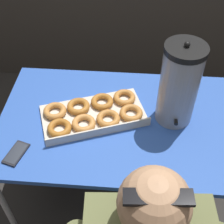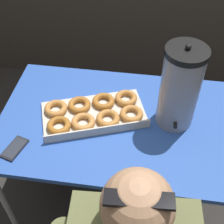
{
  "view_description": "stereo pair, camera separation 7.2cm",
  "coord_description": "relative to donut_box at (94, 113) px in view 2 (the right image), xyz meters",
  "views": [
    {
      "loc": [
        0.04,
        -1.1,
        1.95
      ],
      "look_at": [
        -0.04,
        0.0,
        0.81
      ],
      "focal_mm": 50.0,
      "sensor_mm": 36.0,
      "label": 1
    },
    {
      "loc": [
        0.11,
        -1.09,
        1.95
      ],
      "look_at": [
        -0.04,
        0.0,
        0.81
      ],
      "focal_mm": 50.0,
      "sensor_mm": 36.0,
      "label": 2
    }
  ],
  "objects": [
    {
      "name": "ground_plane",
      "position": [
        0.14,
        -0.02,
        -0.77
      ],
      "size": [
        12.0,
        12.0,
        0.0
      ],
      "primitive_type": "plane",
      "color": "#2D2B28"
    },
    {
      "name": "coffee_urn",
      "position": [
        0.42,
        0.04,
        0.2
      ],
      "size": [
        0.19,
        0.22,
        0.46
      ],
      "color": "#939399",
      "rests_on": "folding_table"
    },
    {
      "name": "cell_phone",
      "position": [
        -0.34,
        -0.27,
        -0.02
      ],
      "size": [
        0.11,
        0.15,
        0.01
      ],
      "rotation": [
        0.0,
        0.0,
        -0.29
      ],
      "color": "black",
      "rests_on": "folding_table"
    },
    {
      "name": "folding_table",
      "position": [
        0.14,
        -0.02,
        -0.07
      ],
      "size": [
        1.27,
        0.8,
        0.75
      ],
      "color": "#2D56B2",
      "rests_on": "ground"
    },
    {
      "name": "donut_box",
      "position": [
        0.0,
        0.0,
        0.0
      ],
      "size": [
        0.6,
        0.45,
        0.05
      ],
      "rotation": [
        0.0,
        0.0,
        0.35
      ],
      "color": "beige",
      "rests_on": "folding_table"
    }
  ]
}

